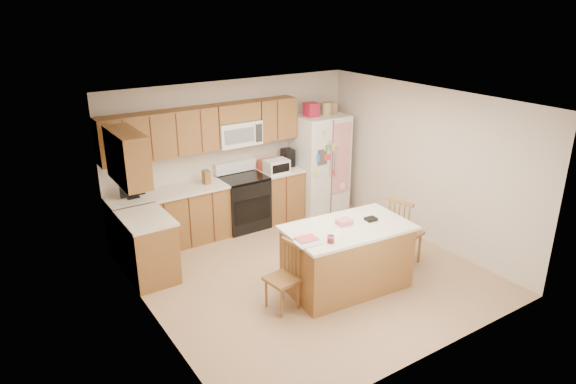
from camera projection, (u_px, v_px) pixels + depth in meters
ground at (308, 272)px, 7.47m from camera, size 4.50×4.50×0.00m
room_shell at (309, 179)px, 6.96m from camera, size 4.60×4.60×2.52m
cabinetry at (192, 191)px, 8.04m from camera, size 3.36×1.56×2.15m
stove at (243, 201)px, 8.82m from camera, size 0.76×0.65×1.13m
refrigerator at (319, 162)px, 9.42m from camera, size 0.90×0.79×2.04m
island at (347, 257)px, 6.94m from camera, size 1.77×1.10×1.01m
windsor_chair_left at (284, 278)px, 6.49m from camera, size 0.41×0.43×0.90m
windsor_chair_back at (322, 241)px, 7.49m from camera, size 0.42×0.40×0.90m
windsor_chair_right at (403, 233)px, 7.57m from camera, size 0.52×0.54×1.06m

